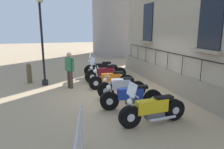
{
  "coord_description": "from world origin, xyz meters",
  "views": [
    {
      "loc": [
        2.72,
        8.09,
        2.72
      ],
      "look_at": [
        0.32,
        0.0,
        0.8
      ],
      "focal_mm": 33.65,
      "sensor_mm": 36.0,
      "label": 1
    }
  ],
  "objects": [
    {
      "name": "pedestrian_standing",
      "position": [
        1.93,
        -1.24,
        0.91
      ],
      "size": [
        0.39,
        0.44,
        1.63
      ],
      "color": "#47382D",
      "rests_on": "ground_plane"
    },
    {
      "name": "motorcycle_black",
      "position": [
        0.04,
        -3.13,
        0.45
      ],
      "size": [
        1.94,
        0.69,
        1.38
      ],
      "color": "black",
      "rests_on": "ground_plane"
    },
    {
      "name": "motorcycle_white",
      "position": [
        0.14,
        0.67,
        0.42
      ],
      "size": [
        1.91,
        0.66,
        0.93
      ],
      "color": "black",
      "rests_on": "ground_plane"
    },
    {
      "name": "bollard",
      "position": [
        3.78,
        -2.74,
        0.49
      ],
      "size": [
        0.24,
        0.24,
        0.98
      ],
      "color": "brown",
      "rests_on": "ground_plane"
    },
    {
      "name": "motorcycle_orange",
      "position": [
        0.18,
        -0.57,
        0.42
      ],
      "size": [
        2.06,
        0.61,
        1.04
      ],
      "color": "black",
      "rests_on": "ground_plane"
    },
    {
      "name": "ground_plane",
      "position": [
        0.0,
        0.0,
        0.0
      ],
      "size": [
        60.0,
        60.0,
        0.0
      ],
      "primitive_type": "plane",
      "color": "tan"
    },
    {
      "name": "lamppost",
      "position": [
        3.04,
        -2.13,
        3.3
      ],
      "size": [
        0.38,
        1.08,
        4.15
      ],
      "color": "black",
      "rests_on": "ground_plane"
    },
    {
      "name": "motorcycle_blue",
      "position": [
        0.2,
        1.83,
        0.41
      ],
      "size": [
        2.14,
        0.62,
        0.98
      ],
      "color": "black",
      "rests_on": "ground_plane"
    },
    {
      "name": "motorcycle_yellow",
      "position": [
        0.04,
        3.08,
        0.43
      ],
      "size": [
        2.09,
        0.54,
        1.28
      ],
      "color": "black",
      "rests_on": "ground_plane"
    },
    {
      "name": "motorcycle_maroon",
      "position": [
        0.11,
        -1.83,
        0.45
      ],
      "size": [
        2.21,
        0.6,
        1.3
      ],
      "color": "black",
      "rests_on": "ground_plane"
    }
  ]
}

